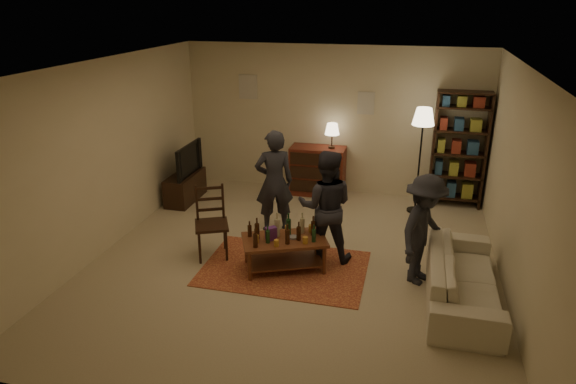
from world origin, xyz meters
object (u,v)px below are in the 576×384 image
(coffee_table, at_px, (284,242))
(sofa, at_px, (463,278))
(tv_stand, at_px, (185,180))
(person_left, at_px, (274,182))
(person_right, at_px, (326,206))
(floor_lamp, at_px, (423,124))
(dresser, at_px, (318,170))
(dining_chair, at_px, (211,219))
(person_by_sofa, at_px, (424,230))
(bookshelf, at_px, (459,149))

(coffee_table, relative_size, sofa, 0.60)
(tv_stand, height_order, person_left, person_left)
(coffee_table, height_order, person_right, person_right)
(floor_lamp, xyz_separation_m, sofa, (0.59, -2.70, -1.23))
(dresser, xyz_separation_m, floor_lamp, (1.80, -0.42, 1.06))
(dresser, bearing_deg, coffee_table, -88.00)
(sofa, bearing_deg, person_left, 63.53)
(dining_chair, height_order, person_right, person_right)
(dresser, height_order, person_by_sofa, person_by_sofa)
(dresser, xyz_separation_m, person_right, (0.58, -2.48, 0.32))
(bookshelf, height_order, sofa, bookshelf)
(bookshelf, relative_size, floor_lamp, 1.12)
(coffee_table, xyz_separation_m, dresser, (-0.10, 2.91, 0.07))
(coffee_table, height_order, tv_stand, tv_stand)
(bookshelf, bearing_deg, sofa, -90.82)
(dining_chair, bearing_deg, sofa, -30.79)
(coffee_table, bearing_deg, bookshelf, 51.84)
(dresser, bearing_deg, bookshelf, 1.57)
(sofa, xyz_separation_m, person_right, (-1.81, 0.64, 0.49))
(bookshelf, height_order, floor_lamp, bookshelf)
(floor_lamp, xyz_separation_m, person_by_sofa, (0.09, -2.36, -0.81))
(dining_chair, xyz_separation_m, person_by_sofa, (2.89, -0.03, 0.17))
(dresser, distance_m, person_right, 2.57)
(bookshelf, bearing_deg, floor_lamp, -142.99)
(dining_chair, xyz_separation_m, tv_stand, (-1.26, 1.83, -0.17))
(tv_stand, distance_m, floor_lamp, 4.24)
(tv_stand, relative_size, person_by_sofa, 0.73)
(person_left, distance_m, person_right, 1.19)
(dresser, distance_m, person_left, 1.81)
(tv_stand, height_order, floor_lamp, floor_lamp)
(sofa, bearing_deg, person_by_sofa, 55.97)
(floor_lamp, relative_size, person_right, 1.13)
(tv_stand, bearing_deg, person_right, -28.89)
(person_by_sofa, bearing_deg, bookshelf, 13.20)
(coffee_table, distance_m, dresser, 2.91)
(floor_lamp, bearing_deg, coffee_table, -124.26)
(person_by_sofa, bearing_deg, dresser, 58.35)
(person_left, bearing_deg, person_by_sofa, 131.50)
(bookshelf, bearing_deg, dresser, -178.43)
(dresser, xyz_separation_m, person_left, (-0.35, -1.75, 0.34))
(dresser, distance_m, sofa, 3.93)
(sofa, bearing_deg, tv_stand, 64.66)
(bookshelf, height_order, person_by_sofa, bookshelf)
(sofa, relative_size, person_left, 1.28)
(person_left, height_order, person_right, person_left)
(dining_chair, distance_m, floor_lamp, 3.77)
(sofa, height_order, person_left, person_left)
(bookshelf, xyz_separation_m, person_by_sofa, (-0.55, -2.84, -0.31))
(coffee_table, height_order, dresser, dresser)
(coffee_table, xyz_separation_m, person_left, (-0.45, 1.16, 0.41))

